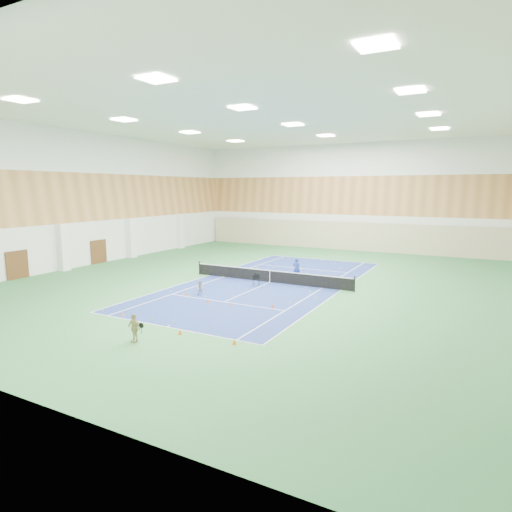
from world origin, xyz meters
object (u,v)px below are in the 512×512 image
Objects in this scene: tennis_net at (270,275)px; child_apron at (134,328)px; coach at (296,268)px; child_court at (200,288)px; ball_cart at (256,280)px.

child_apron is (0.08, -14.22, 0.12)m from tennis_net.
tennis_net is 9.58× the size of child_apron.
child_apron is (-1.12, -16.50, -0.14)m from coach.
coach reaches higher than child_court.
ball_cart is (-1.57, -3.76, -0.40)m from coach.
child_apron is 1.64× the size of ball_cart.
coach is 16.54m from child_apron.
tennis_net is at bearing 53.83° from child_court.
coach reaches higher than tennis_net.
coach is at bearing 48.25° from ball_cart.
coach is 1.98× the size of ball_cart.
child_apron reaches higher than ball_cart.
child_court is at bearing 113.87° from child_apron.
coach is at bearing 52.06° from child_court.
tennis_net reaches higher than child_court.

